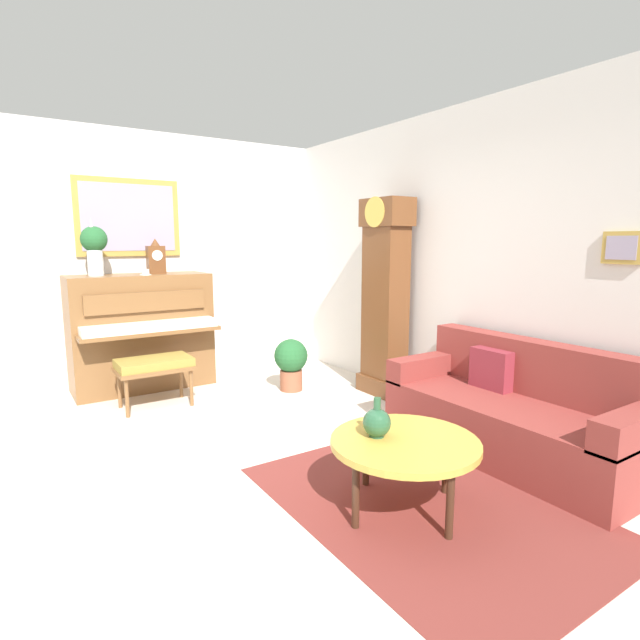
% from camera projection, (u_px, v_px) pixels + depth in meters
% --- Properties ---
extents(ground_plane, '(6.40, 6.00, 0.10)m').
position_uv_depth(ground_plane, '(216.00, 469.00, 3.61)').
color(ground_plane, beige).
extents(wall_left, '(0.13, 4.90, 2.80)m').
position_uv_depth(wall_left, '(125.00, 258.00, 5.53)').
color(wall_left, silver).
rests_on(wall_left, ground_plane).
extents(wall_back, '(5.30, 0.13, 2.80)m').
position_uv_depth(wall_back, '(453.00, 262.00, 4.68)').
color(wall_back, silver).
rests_on(wall_back, ground_plane).
extents(area_rug, '(2.10, 1.50, 0.01)m').
position_uv_depth(area_rug, '(425.00, 504.00, 3.03)').
color(area_rug, maroon).
rests_on(area_rug, ground_plane).
extents(piano, '(0.87, 1.44, 1.24)m').
position_uv_depth(piano, '(142.00, 331.00, 5.38)').
color(piano, brown).
rests_on(piano, ground_plane).
extents(piano_bench, '(0.42, 0.70, 0.48)m').
position_uv_depth(piano_bench, '(154.00, 366.00, 4.77)').
color(piano_bench, brown).
rests_on(piano_bench, ground_plane).
extents(grandfather_clock, '(0.52, 0.34, 2.03)m').
position_uv_depth(grandfather_clock, '(385.00, 303.00, 5.13)').
color(grandfather_clock, brown).
rests_on(grandfather_clock, ground_plane).
extents(couch, '(1.90, 0.80, 0.84)m').
position_uv_depth(couch, '(515.00, 413.00, 3.73)').
color(couch, maroon).
rests_on(couch, ground_plane).
extents(coffee_table, '(0.88, 0.88, 0.44)m').
position_uv_depth(coffee_table, '(405.00, 445.00, 2.92)').
color(coffee_table, gold).
rests_on(coffee_table, ground_plane).
extents(mantel_clock, '(0.13, 0.18, 0.38)m').
position_uv_depth(mantel_clock, '(156.00, 258.00, 5.36)').
color(mantel_clock, brown).
rests_on(mantel_clock, piano).
extents(flower_vase, '(0.26, 0.26, 0.58)m').
position_uv_depth(flower_vase, '(94.00, 245.00, 5.01)').
color(flower_vase, silver).
rests_on(flower_vase, piano).
extents(teacup, '(0.12, 0.12, 0.06)m').
position_uv_depth(teacup, '(146.00, 273.00, 5.18)').
color(teacup, white).
rests_on(teacup, piano).
extents(green_jug, '(0.17, 0.17, 0.24)m').
position_uv_depth(green_jug, '(377.00, 422.00, 2.95)').
color(green_jug, '#234C33').
rests_on(green_jug, coffee_table).
extents(potted_plant, '(0.36, 0.36, 0.56)m').
position_uv_depth(potted_plant, '(291.00, 361.00, 5.33)').
color(potted_plant, '#935138').
rests_on(potted_plant, ground_plane).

